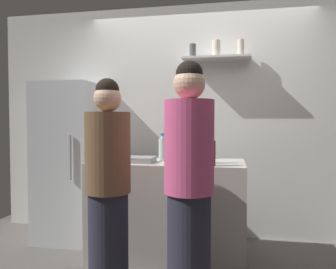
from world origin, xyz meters
TOP-DOWN VIEW (x-y plane):
  - back_wall_assembly at (0.00, 1.25)m, footprint 4.80×0.32m
  - refrigerator at (-1.38, 0.85)m, footprint 0.63×0.68m
  - counter at (-0.23, 0.51)m, footprint 1.41×0.67m
  - baking_pan at (-0.50, 0.37)m, footprint 0.34×0.24m
  - utensil_holder at (0.02, 0.47)m, footprint 0.10×0.10m
  - wine_bottle_amber_glass at (0.18, 0.26)m, footprint 0.08×0.08m
  - wine_bottle_green_glass at (0.15, 0.42)m, footprint 0.07×0.07m
  - wine_bottle_dark_glass at (0.02, 0.75)m, footprint 0.07×0.07m
  - water_bottle_plastic at (-0.28, 0.55)m, footprint 0.09×0.09m
  - person_brown_jacket at (-0.56, -0.17)m, footprint 0.34×0.34m
  - person_pink_top at (0.06, -0.27)m, footprint 0.34×0.34m

SIDE VIEW (x-z plane):
  - counter at x=-0.23m, z-range 0.00..0.92m
  - person_brown_jacket at x=-0.56m, z-range -0.01..1.60m
  - person_pink_top at x=0.06m, z-range -0.01..1.70m
  - refrigerator at x=-1.38m, z-range 0.00..1.70m
  - baking_pan at x=-0.50m, z-range 0.92..0.97m
  - utensil_holder at x=0.02m, z-range 0.87..1.10m
  - wine_bottle_dark_glass at x=0.02m, z-range 0.88..1.17m
  - water_bottle_plastic at x=-0.28m, z-range 0.90..1.16m
  - wine_bottle_amber_glass at x=0.18m, z-range 0.88..1.19m
  - wine_bottle_green_glass at x=0.15m, z-range 0.88..1.21m
  - back_wall_assembly at x=0.00m, z-range 0.00..2.60m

